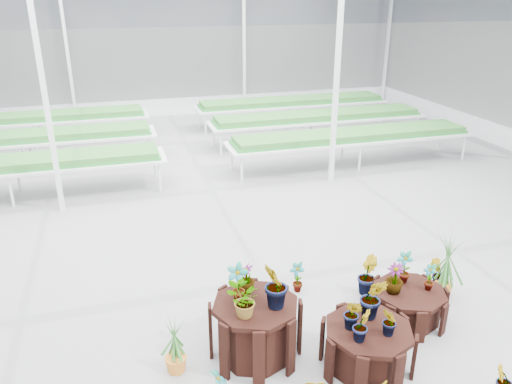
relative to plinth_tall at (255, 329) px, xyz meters
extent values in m
plane|color=gray|center=(0.42, 1.32, -0.37)|extent=(24.00, 24.00, 0.00)
cylinder|color=black|center=(0.00, 0.00, 0.00)|extent=(1.30, 1.30, 0.74)
cylinder|color=black|center=(1.20, -0.60, -0.09)|extent=(1.25, 1.25, 0.57)
cylinder|color=black|center=(2.20, 0.10, -0.14)|extent=(1.24, 1.24, 0.46)
imported|color=#31692C|center=(-0.19, 0.10, 0.62)|extent=(0.32, 0.28, 0.50)
imported|color=#31692C|center=(0.20, -0.17, 0.68)|extent=(0.38, 0.42, 0.62)
imported|color=#31692C|center=(-0.03, 0.27, 0.56)|extent=(0.21, 0.21, 0.37)
imported|color=#31692C|center=(-0.21, -0.21, 0.58)|extent=(0.39, 0.35, 0.41)
imported|color=#31692C|center=(1.00, -0.56, 0.40)|extent=(0.26, 0.28, 0.41)
imported|color=#31692C|center=(1.34, -0.79, 0.38)|extent=(0.21, 0.24, 0.37)
imported|color=#31692C|center=(1.32, -0.43, 0.47)|extent=(0.39, 0.37, 0.56)
imported|color=#31692C|center=(1.00, -0.76, 0.39)|extent=(0.27, 0.25, 0.39)
imported|color=#31692C|center=(1.96, 0.13, 0.30)|extent=(0.31, 0.31, 0.43)
imported|color=#31692C|center=(2.44, 0.05, 0.28)|extent=(0.16, 0.22, 0.39)
imported|color=#31692C|center=(2.23, 0.32, 0.32)|extent=(0.22, 0.28, 0.47)
imported|color=#31692C|center=(2.42, -1.46, -0.16)|extent=(0.24, 0.20, 0.42)
imported|color=#31692C|center=(3.05, 0.64, -0.13)|extent=(0.33, 0.30, 0.49)
imported|color=#31692C|center=(1.97, 0.85, -0.07)|extent=(0.39, 0.42, 0.60)
imported|color=#31692C|center=(0.99, 1.17, -0.13)|extent=(0.25, 0.30, 0.49)
imported|color=#31692C|center=(0.13, 0.57, -0.11)|extent=(0.31, 0.31, 0.53)
camera|label=1|loc=(-1.41, -4.81, 3.83)|focal=35.00mm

